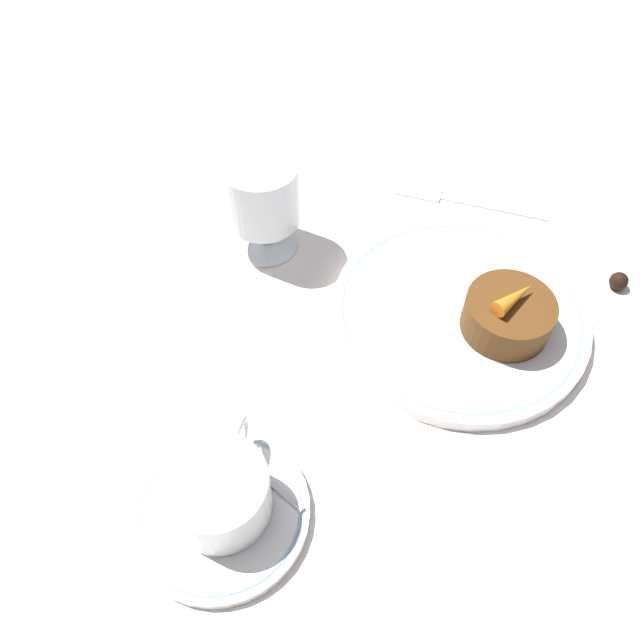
# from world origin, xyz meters

# --- Properties ---
(ground_plane) EXTENTS (3.00, 3.00, 0.00)m
(ground_plane) POSITION_xyz_m (0.00, 0.00, 0.00)
(ground_plane) COLOR white
(dinner_plate) EXTENTS (0.25, 0.25, 0.01)m
(dinner_plate) POSITION_xyz_m (-0.02, -0.01, 0.01)
(dinner_plate) COLOR white
(dinner_plate) RESTS_ON ground_plane
(saucer) EXTENTS (0.14, 0.14, 0.01)m
(saucer) POSITION_xyz_m (-0.26, 0.15, 0.01)
(saucer) COLOR white
(saucer) RESTS_ON ground_plane
(coffee_cup) EXTENTS (0.11, 0.08, 0.05)m
(coffee_cup) POSITION_xyz_m (-0.26, 0.15, 0.04)
(coffee_cup) COLOR white
(coffee_cup) RESTS_ON saucer
(spoon) EXTENTS (0.06, 0.10, 0.00)m
(spoon) POSITION_xyz_m (-0.22, 0.15, 0.01)
(spoon) COLOR silver
(spoon) RESTS_ON saucer
(wine_glass) EXTENTS (0.08, 0.08, 0.11)m
(wine_glass) POSITION_xyz_m (0.04, 0.20, 0.07)
(wine_glass) COLOR silver
(wine_glass) RESTS_ON ground_plane
(fork) EXTENTS (0.03, 0.17, 0.01)m
(fork) POSITION_xyz_m (0.16, 0.01, 0.00)
(fork) COLOR silver
(fork) RESTS_ON ground_plane
(dessert_cake) EXTENTS (0.08, 0.08, 0.04)m
(dessert_cake) POSITION_xyz_m (-0.03, -0.06, 0.03)
(dessert_cake) COLOR #563314
(dessert_cake) RESTS_ON dinner_plate
(carrot_garnish) EXTENTS (0.05, 0.04, 0.02)m
(carrot_garnish) POSITION_xyz_m (-0.03, -0.06, 0.06)
(carrot_garnish) COLOR orange
(carrot_garnish) RESTS_ON dessert_cake
(chocolate_truffle) EXTENTS (0.02, 0.02, 0.02)m
(chocolate_truffle) POSITION_xyz_m (0.07, -0.17, 0.01)
(chocolate_truffle) COLOR black
(chocolate_truffle) RESTS_ON ground_plane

